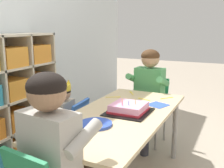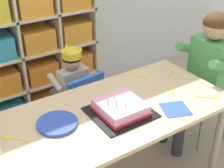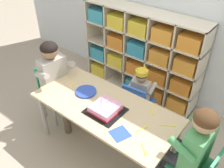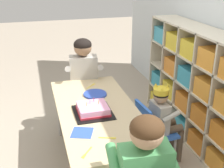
% 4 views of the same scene
% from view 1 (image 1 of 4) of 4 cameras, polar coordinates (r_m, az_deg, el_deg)
% --- Properties ---
extents(activity_table, '(1.48, 0.68, 0.62)m').
position_cam_1_polar(activity_table, '(2.08, 1.63, -7.96)').
color(activity_table, '#D1B789').
rests_on(activity_table, ground).
extents(classroom_chair_blue, '(0.34, 0.35, 0.65)m').
position_cam_1_polar(classroom_chair_blue, '(2.43, -8.63, -9.65)').
color(classroom_chair_blue, blue).
rests_on(classroom_chair_blue, ground).
extents(child_with_crown, '(0.31, 0.31, 0.82)m').
position_cam_1_polar(child_with_crown, '(2.43, -11.00, -6.38)').
color(child_with_crown, '#B2ADA3').
rests_on(child_with_crown, ground).
extents(adult_helper_seated, '(0.45, 0.43, 1.06)m').
position_cam_1_polar(adult_helper_seated, '(1.46, -11.20, -12.80)').
color(adult_helper_seated, '#B2ADA3').
rests_on(adult_helper_seated, ground).
extents(classroom_chair_guest_side, '(0.38, 0.36, 0.71)m').
position_cam_1_polar(classroom_chair_guest_side, '(3.01, 8.21, -4.09)').
color(classroom_chair_guest_side, '#238451').
rests_on(classroom_chair_guest_side, ground).
extents(guest_at_table_side, '(0.44, 0.42, 1.03)m').
position_cam_1_polar(guest_at_table_side, '(2.85, 7.45, -0.74)').
color(guest_at_table_side, '#4C9E5B').
rests_on(guest_at_table_side, ground).
extents(birthday_cake_on_tray, '(0.34, 0.32, 0.11)m').
position_cam_1_polar(birthday_cake_on_tray, '(2.07, 3.54, -5.23)').
color(birthday_cake_on_tray, black).
rests_on(birthday_cake_on_tray, activity_table).
extents(paper_plate_stack, '(0.22, 0.22, 0.02)m').
position_cam_1_polar(paper_plate_stack, '(1.82, -3.48, -8.41)').
color(paper_plate_stack, blue).
rests_on(paper_plate_stack, activity_table).
extents(paper_napkin_square, '(0.20, 0.20, 0.00)m').
position_cam_1_polar(paper_napkin_square, '(2.29, 9.61, -4.37)').
color(paper_napkin_square, '#3356B7').
rests_on(paper_napkin_square, activity_table).
extents(fork_scattered_mid_table, '(0.09, 0.13, 0.00)m').
position_cam_1_polar(fork_scattered_mid_table, '(2.51, 0.43, -2.75)').
color(fork_scattered_mid_table, yellow).
rests_on(fork_scattered_mid_table, activity_table).
extents(fork_at_table_front_edge, '(0.11, 0.11, 0.00)m').
position_cam_1_polar(fork_at_table_front_edge, '(1.65, -7.81, -11.07)').
color(fork_at_table_front_edge, yellow).
rests_on(fork_at_table_front_edge, activity_table).
extents(fork_by_napkin, '(0.12, 0.09, 0.00)m').
position_cam_1_polar(fork_by_napkin, '(2.66, 4.14, -1.89)').
color(fork_by_napkin, yellow).
rests_on(fork_by_napkin, activity_table).
extents(fork_beside_plate_stack, '(0.11, 0.09, 0.00)m').
position_cam_1_polar(fork_beside_plate_stack, '(2.53, 11.66, -2.87)').
color(fork_beside_plate_stack, yellow).
rests_on(fork_beside_plate_stack, activity_table).
extents(fork_near_cake_tray, '(0.06, 0.13, 0.00)m').
position_cam_1_polar(fork_near_cake_tray, '(2.45, 6.58, -3.15)').
color(fork_near_cake_tray, yellow).
rests_on(fork_near_cake_tray, activity_table).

